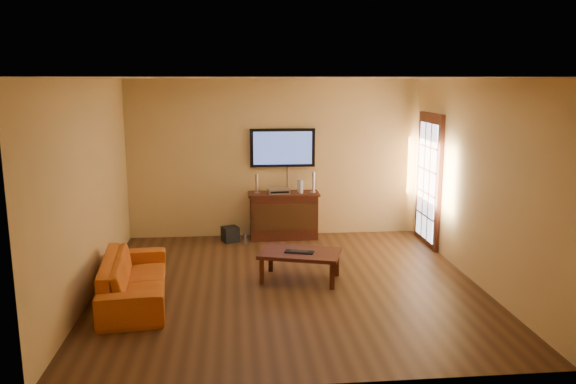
{
  "coord_description": "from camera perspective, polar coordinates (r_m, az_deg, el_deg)",
  "views": [
    {
      "loc": [
        -0.69,
        -7.03,
        2.68
      ],
      "look_at": [
        0.07,
        0.8,
        1.1
      ],
      "focal_mm": 35.0,
      "sensor_mm": 36.0,
      "label": 1
    }
  ],
  "objects": [
    {
      "name": "french_door",
      "position": [
        9.43,
        14.08,
        1.05
      ],
      "size": [
        0.07,
        1.02,
        2.22
      ],
      "color": "#33130B",
      "rests_on": "ground"
    },
    {
      "name": "room_walls",
      "position": [
        7.75,
        -0.37,
        4.0
      ],
      "size": [
        5.0,
        5.0,
        5.0
      ],
      "color": "tan",
      "rests_on": "ground"
    },
    {
      "name": "speaker_right",
      "position": [
        9.54,
        2.59,
        0.93
      ],
      "size": [
        0.1,
        0.1,
        0.35
      ],
      "color": "silver",
      "rests_on": "media_console"
    },
    {
      "name": "sofa",
      "position": [
        7.21,
        -15.39,
        -7.77
      ],
      "size": [
        0.74,
        1.93,
        0.74
      ],
      "primitive_type": "imported",
      "rotation": [
        0.0,
        0.0,
        1.68
      ],
      "color": "#BC5514",
      "rests_on": "ground"
    },
    {
      "name": "coffee_table",
      "position": [
        7.63,
        1.23,
        -6.44
      ],
      "size": [
        1.2,
        0.92,
        0.4
      ],
      "color": "#33130B",
      "rests_on": "ground"
    },
    {
      "name": "keyboard",
      "position": [
        7.57,
        1.16,
        -6.1
      ],
      "size": [
        0.41,
        0.25,
        0.02
      ],
      "color": "black",
      "rests_on": "coffee_table"
    },
    {
      "name": "television",
      "position": [
        9.59,
        -0.56,
        4.51
      ],
      "size": [
        1.11,
        0.08,
        0.66
      ],
      "color": "black",
      "rests_on": "ground"
    },
    {
      "name": "game_console",
      "position": [
        9.52,
        1.25,
        0.58
      ],
      "size": [
        0.08,
        0.17,
        0.22
      ],
      "primitive_type": "cube",
      "rotation": [
        0.0,
        0.0,
        0.23
      ],
      "color": "white",
      "rests_on": "media_console"
    },
    {
      "name": "media_console",
      "position": [
        9.61,
        -0.45,
        -2.38
      ],
      "size": [
        1.2,
        0.46,
        0.79
      ],
      "color": "#33130B",
      "rests_on": "ground"
    },
    {
      "name": "subwoofer",
      "position": [
        9.52,
        -5.88,
        -4.28
      ],
      "size": [
        0.33,
        0.33,
        0.25
      ],
      "primitive_type": "cube",
      "rotation": [
        0.0,
        0.0,
        0.39
      ],
      "color": "black",
      "rests_on": "ground"
    },
    {
      "name": "av_receiver",
      "position": [
        9.47,
        -0.95,
        0.11
      ],
      "size": [
        0.37,
        0.28,
        0.08
      ],
      "primitive_type": "cube",
      "rotation": [
        0.0,
        0.0,
        0.05
      ],
      "color": "silver",
      "rests_on": "media_console"
    },
    {
      "name": "bottle",
      "position": [
        9.3,
        -4.41,
        -4.81
      ],
      "size": [
        0.07,
        0.07,
        0.21
      ],
      "color": "white",
      "rests_on": "ground"
    },
    {
      "name": "ground_plane",
      "position": [
        7.56,
        0.08,
        -9.41
      ],
      "size": [
        5.0,
        5.0,
        0.0
      ],
      "primitive_type": "plane",
      "color": "#36200F",
      "rests_on": "ground"
    },
    {
      "name": "speaker_left",
      "position": [
        9.49,
        -3.2,
        0.78
      ],
      "size": [
        0.09,
        0.09,
        0.32
      ],
      "color": "silver",
      "rests_on": "media_console"
    }
  ]
}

